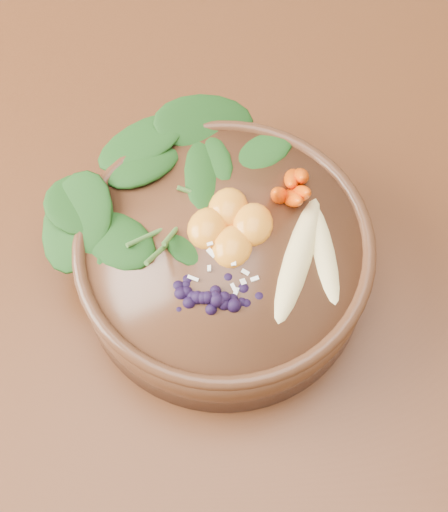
{
  "coord_description": "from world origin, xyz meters",
  "views": [
    {
      "loc": [
        0.03,
        -0.34,
        1.42
      ],
      "look_at": [
        -0.04,
        -0.03,
        0.8
      ],
      "focal_mm": 50.0,
      "sensor_mm": 36.0,
      "label": 1
    }
  ],
  "objects_px": {
    "mandarin_cluster": "(230,218)",
    "dining_table": "(263,295)",
    "stoneware_bowl": "(224,261)",
    "kale_heap": "(192,170)",
    "blueberry_pile": "(213,290)",
    "carrot_cluster": "(295,162)",
    "banana_halves": "(312,248)"
  },
  "relations": [
    {
      "from": "mandarin_cluster",
      "to": "dining_table",
      "type": "bearing_deg",
      "value": 19.18
    },
    {
      "from": "dining_table",
      "to": "stoneware_bowl",
      "type": "xyz_separation_m",
      "value": [
        -0.04,
        -0.03,
        0.13
      ]
    },
    {
      "from": "kale_heap",
      "to": "blueberry_pile",
      "type": "distance_m",
      "value": 0.13
    },
    {
      "from": "stoneware_bowl",
      "to": "mandarin_cluster",
      "type": "height_order",
      "value": "mandarin_cluster"
    },
    {
      "from": "dining_table",
      "to": "carrot_cluster",
      "type": "height_order",
      "value": "carrot_cluster"
    },
    {
      "from": "stoneware_bowl",
      "to": "mandarin_cluster",
      "type": "distance_m",
      "value": 0.06
    },
    {
      "from": "kale_heap",
      "to": "banana_halves",
      "type": "xyz_separation_m",
      "value": [
        0.13,
        -0.05,
        -0.01
      ]
    },
    {
      "from": "kale_heap",
      "to": "dining_table",
      "type": "bearing_deg",
      "value": -18.56
    },
    {
      "from": "stoneware_bowl",
      "to": "blueberry_pile",
      "type": "bearing_deg",
      "value": -86.98
    },
    {
      "from": "kale_heap",
      "to": "carrot_cluster",
      "type": "height_order",
      "value": "carrot_cluster"
    },
    {
      "from": "kale_heap",
      "to": "mandarin_cluster",
      "type": "distance_m",
      "value": 0.06
    },
    {
      "from": "stoneware_bowl",
      "to": "banana_halves",
      "type": "bearing_deg",
      "value": 2.9
    },
    {
      "from": "stoneware_bowl",
      "to": "carrot_cluster",
      "type": "height_order",
      "value": "carrot_cluster"
    },
    {
      "from": "stoneware_bowl",
      "to": "carrot_cluster",
      "type": "relative_size",
      "value": 3.62
    },
    {
      "from": "dining_table",
      "to": "blueberry_pile",
      "type": "relative_size",
      "value": 12.12
    },
    {
      "from": "dining_table",
      "to": "carrot_cluster",
      "type": "relative_size",
      "value": 20.3
    },
    {
      "from": "dining_table",
      "to": "banana_halves",
      "type": "height_order",
      "value": "banana_halves"
    },
    {
      "from": "kale_heap",
      "to": "blueberry_pile",
      "type": "bearing_deg",
      "value": -68.04
    },
    {
      "from": "stoneware_bowl",
      "to": "mandarin_cluster",
      "type": "bearing_deg",
      "value": 83.81
    },
    {
      "from": "kale_heap",
      "to": "blueberry_pile",
      "type": "height_order",
      "value": "kale_heap"
    },
    {
      "from": "stoneware_bowl",
      "to": "banana_halves",
      "type": "xyz_separation_m",
      "value": [
        0.08,
        0.0,
        0.05
      ]
    },
    {
      "from": "stoneware_bowl",
      "to": "kale_heap",
      "type": "relative_size",
      "value": 1.53
    },
    {
      "from": "dining_table",
      "to": "kale_heap",
      "type": "bearing_deg",
      "value": 161.44
    },
    {
      "from": "blueberry_pile",
      "to": "kale_heap",
      "type": "bearing_deg",
      "value": 111.96
    },
    {
      "from": "banana_halves",
      "to": "mandarin_cluster",
      "type": "relative_size",
      "value": 1.77
    },
    {
      "from": "mandarin_cluster",
      "to": "blueberry_pile",
      "type": "relative_size",
      "value": 0.69
    },
    {
      "from": "mandarin_cluster",
      "to": "kale_heap",
      "type": "bearing_deg",
      "value": 138.37
    },
    {
      "from": "mandarin_cluster",
      "to": "blueberry_pile",
      "type": "height_order",
      "value": "blueberry_pile"
    },
    {
      "from": "dining_table",
      "to": "mandarin_cluster",
      "type": "distance_m",
      "value": 0.19
    },
    {
      "from": "stoneware_bowl",
      "to": "banana_halves",
      "type": "height_order",
      "value": "banana_halves"
    },
    {
      "from": "kale_heap",
      "to": "blueberry_pile",
      "type": "relative_size",
      "value": 1.42
    },
    {
      "from": "dining_table",
      "to": "kale_heap",
      "type": "xyz_separation_m",
      "value": [
        -0.08,
        0.03,
        0.19
      ]
    }
  ]
}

